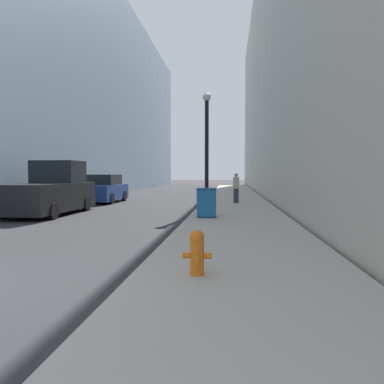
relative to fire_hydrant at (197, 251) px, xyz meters
name	(u,v)px	position (x,y,z in m)	size (l,w,h in m)	color
sidewalk_right	(235,202)	(0.81, 16.52, -0.43)	(3.70, 60.00, 0.12)	#B7B2A8
building_left_glass	(43,87)	(-15.14, 24.52, 8.48)	(12.00, 60.00, 17.94)	#849EB2
building_right_stone	(338,68)	(8.76, 24.52, 9.40)	(12.00, 60.00, 19.78)	beige
fire_hydrant	(197,251)	(0.00, 0.00, 0.00)	(0.46, 0.35, 0.70)	orange
trash_bin	(207,202)	(-0.35, 7.86, 0.18)	(0.70, 0.62, 1.06)	#19609E
lamppost	(207,149)	(-0.57, 11.30, 2.35)	(0.37, 0.37, 5.23)	black
pickup_truck	(51,192)	(-7.03, 9.31, 0.45)	(2.14, 5.27, 2.27)	black
parked_sedan_near	(103,190)	(-7.03, 15.84, 0.28)	(1.98, 4.24, 1.66)	navy
pedestrian_on_sidewalk	(236,188)	(0.82, 14.70, 0.44)	(0.33, 0.21, 1.62)	#2D3347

